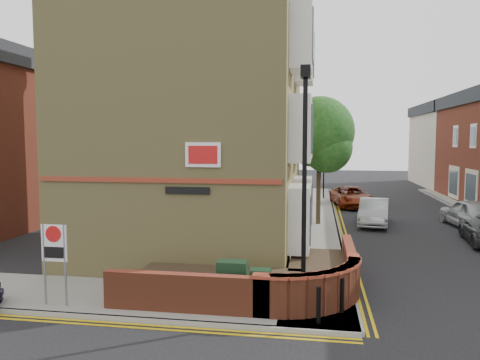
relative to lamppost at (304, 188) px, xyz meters
name	(u,v)px	position (x,y,z in m)	size (l,w,h in m)	color
ground	(235,329)	(-1.60, -1.20, -3.34)	(120.00, 120.00, 0.00)	black
pavement_corner	(124,298)	(-5.10, 0.30, -3.28)	(13.00, 3.00, 0.12)	gray
pavement_main	(318,219)	(0.40, 14.80, -3.28)	(2.00, 32.00, 0.12)	gray
kerb_side	(100,317)	(-5.10, -1.20, -3.28)	(13.00, 0.15, 0.12)	gray
kerb_main_near	(336,219)	(1.40, 14.80, -3.28)	(0.15, 32.00, 0.12)	gray
yellow_lines_side	(95,323)	(-5.10, -1.45, -3.34)	(13.00, 0.28, 0.01)	gold
yellow_lines_main	(340,220)	(1.65, 14.80, -3.34)	(0.28, 32.00, 0.01)	gold
corner_building	(200,99)	(-4.44, 6.80, 2.88)	(8.95, 10.40, 13.60)	tan
garden_wall	(250,295)	(-1.60, 1.30, -3.34)	(6.80, 6.00, 1.20)	brown
lamppost	(304,188)	(0.00, 0.00, 0.00)	(0.25, 0.50, 6.30)	black
utility_cabinet_large	(232,283)	(-1.90, 0.10, -2.62)	(0.80, 0.45, 1.20)	#163318
utility_cabinet_small	(260,290)	(-1.10, -0.20, -2.67)	(0.55, 0.40, 1.10)	#163318
bollard_near	(319,305)	(0.40, -0.80, -2.77)	(0.11, 0.11, 0.90)	black
bollard_far	(342,295)	(1.00, 0.00, -2.77)	(0.11, 0.11, 0.90)	black
zone_sign	(54,249)	(-6.60, -0.70, -1.70)	(0.72, 0.07, 2.20)	slate
far_terrace_cream	(447,145)	(12.90, 36.80, 0.71)	(5.40, 12.40, 8.00)	beige
tree_near	(319,137)	(0.40, 12.85, 1.36)	(3.64, 3.65, 6.70)	#382B1E
tree_mid	(319,130)	(0.40, 20.85, 1.85)	(4.03, 4.03, 7.42)	#382B1E
tree_far	(319,135)	(0.40, 28.85, 1.57)	(3.81, 3.81, 7.00)	#382B1E
traffic_light_assembly	(324,163)	(0.80, 23.80, -0.56)	(0.20, 0.16, 4.20)	black
silver_car_near	(374,212)	(3.35, 13.63, -2.65)	(1.47, 4.22, 1.39)	#A4A7AC
red_car_main	(352,197)	(2.67, 20.38, -2.66)	(2.27, 4.92, 1.37)	maroon
silver_car_far	(470,213)	(8.17, 13.59, -2.58)	(1.81, 4.49, 1.53)	#A6A9AE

